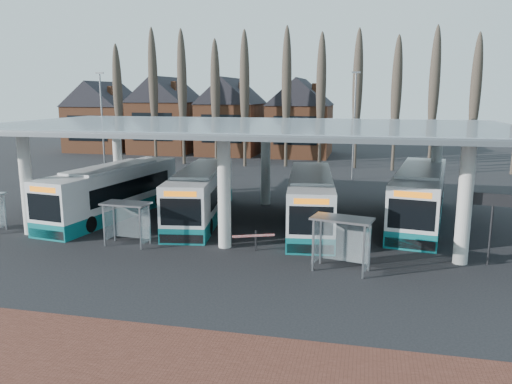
% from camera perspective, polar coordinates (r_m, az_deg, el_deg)
% --- Properties ---
extents(ground, '(140.00, 140.00, 0.00)m').
position_cam_1_polar(ground, '(25.02, -5.18, -7.95)').
color(ground, black).
rests_on(ground, ground).
extents(station_canopy, '(32.00, 16.00, 6.34)m').
position_cam_1_polar(station_canopy, '(31.44, -0.89, 6.64)').
color(station_canopy, beige).
rests_on(station_canopy, ground).
extents(poplar_row, '(45.10, 1.10, 14.50)m').
position_cam_1_polar(poplar_row, '(55.96, 5.23, 11.78)').
color(poplar_row, '#473D33').
rests_on(poplar_row, ground).
extents(townhouse_row, '(36.80, 10.30, 12.25)m').
position_cam_1_polar(townhouse_row, '(70.40, -6.59, 9.32)').
color(townhouse_row, brown).
rests_on(townhouse_row, ground).
extents(lamp_post_a, '(0.80, 0.16, 10.17)m').
position_cam_1_polar(lamp_post_a, '(51.26, -17.15, 7.54)').
color(lamp_post_a, slate).
rests_on(lamp_post_a, ground).
extents(lamp_post_b, '(0.80, 0.16, 10.17)m').
position_cam_1_polar(lamp_post_b, '(48.57, 11.15, 7.64)').
color(lamp_post_b, slate).
rests_on(lamp_post_b, ground).
extents(bus_0, '(4.40, 12.61, 3.43)m').
position_cam_1_polar(bus_0, '(35.03, -15.99, -0.03)').
color(bus_0, silver).
rests_on(bus_0, ground).
extents(bus_1, '(4.31, 12.35, 3.36)m').
position_cam_1_polar(bus_1, '(33.25, -6.26, -0.31)').
color(bus_1, silver).
rests_on(bus_1, ground).
extents(bus_2, '(3.95, 12.22, 3.34)m').
position_cam_1_polar(bus_2, '(31.43, 6.25, -1.01)').
color(bus_2, silver).
rests_on(bus_2, ground).
extents(bus_3, '(4.69, 13.08, 3.56)m').
position_cam_1_polar(bus_3, '(33.63, 18.18, -0.52)').
color(bus_3, silver).
rests_on(bus_3, ground).
extents(shelter_1, '(2.64, 1.43, 2.38)m').
position_cam_1_polar(shelter_1, '(28.11, -14.47, -2.43)').
color(shelter_1, gray).
rests_on(shelter_1, ground).
extents(shelter_2, '(3.01, 1.98, 2.57)m').
position_cam_1_polar(shelter_2, '(23.61, 9.87, -4.49)').
color(shelter_2, gray).
rests_on(shelter_2, ground).
extents(info_sign_0, '(2.36, 0.55, 3.54)m').
position_cam_1_polar(info_sign_0, '(26.22, 25.47, -1.39)').
color(info_sign_0, black).
rests_on(info_sign_0, ground).
extents(barrier, '(2.07, 0.99, 1.10)m').
position_cam_1_polar(barrier, '(26.05, -0.22, -5.15)').
color(barrier, black).
rests_on(barrier, ground).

